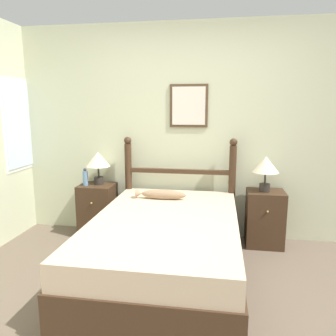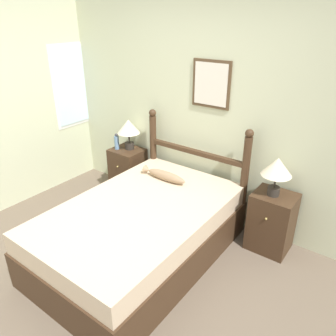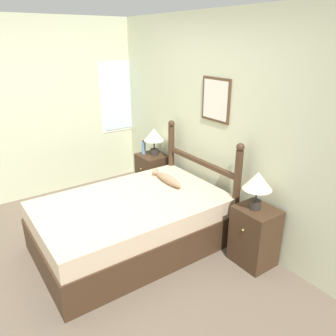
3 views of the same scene
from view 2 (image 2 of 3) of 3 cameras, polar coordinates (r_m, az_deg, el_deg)
ground_plane at (r=3.16m, az=-10.28°, el=-21.01°), size 16.00×16.00×0.00m
wall_back at (r=3.70m, az=7.92°, el=9.56°), size 6.40×0.08×2.55m
bed at (r=3.35m, az=-4.82°, el=-11.01°), size 1.33×2.07×0.58m
headboard at (r=3.85m, az=4.69°, el=0.50°), size 1.34×0.09×1.22m
nightstand_left at (r=4.49m, az=-6.96°, el=-0.57°), size 0.42×0.38×0.64m
nightstand_right at (r=3.59m, az=17.55°, el=-8.92°), size 0.42×0.38×0.64m
table_lamp_left at (r=4.28m, az=-6.89°, el=6.94°), size 0.29×0.29×0.40m
table_lamp_right at (r=3.28m, az=18.46°, el=-0.09°), size 0.29×0.29×0.40m
bottle at (r=4.36m, az=-8.93°, el=4.49°), size 0.06×0.06×0.21m
fish_pillow at (r=3.63m, az=-0.67°, el=-1.30°), size 0.56×0.10×0.11m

